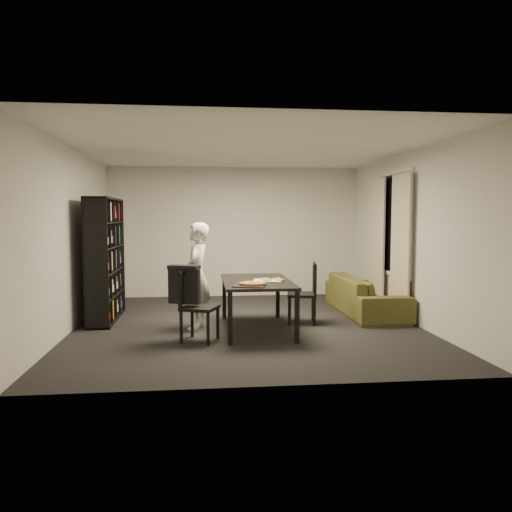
{
  "coord_description": "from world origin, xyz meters",
  "views": [
    {
      "loc": [
        -0.67,
        -7.34,
        1.61
      ],
      "look_at": [
        0.11,
        -0.26,
        1.05
      ],
      "focal_mm": 35.0,
      "sensor_mm": 36.0,
      "label": 1
    }
  ],
  "objects": [
    {
      "name": "pizza_slices",
      "position": [
        0.33,
        -0.38,
        0.73
      ],
      "size": [
        0.43,
        0.39,
        0.01
      ],
      "primitive_type": null,
      "rotation": [
        0.0,
        0.0,
        -0.24
      ],
      "color": "gold",
      "rests_on": "dining_table"
    },
    {
      "name": "curtain_left",
      "position": [
        2.4,
        0.08,
        1.15
      ],
      "size": [
        0.03,
        0.7,
        2.25
      ],
      "primitive_type": "cube",
      "color": "beige",
      "rests_on": "room"
    },
    {
      "name": "kitchen_towel",
      "position": [
        0.26,
        -0.43,
        0.72
      ],
      "size": [
        0.46,
        0.38,
        0.01
      ],
      "primitive_type": "cube",
      "rotation": [
        0.0,
        0.0,
        -0.22
      ],
      "color": "white",
      "rests_on": "dining_table"
    },
    {
      "name": "draped_jacket",
      "position": [
        -0.89,
        -0.84,
        0.76
      ],
      "size": [
        0.44,
        0.31,
        0.51
      ],
      "rotation": [
        0.0,
        0.0,
        1.2
      ],
      "color": "black",
      "rests_on": "chair_left"
    },
    {
      "name": "person",
      "position": [
        -0.74,
        -0.19,
        0.76
      ],
      "size": [
        0.48,
        0.62,
        1.53
      ],
      "primitive_type": "imported",
      "rotation": [
        0.0,
        0.0,
        -1.79
      ],
      "color": "silver",
      "rests_on": "room"
    },
    {
      "name": "baking_tray",
      "position": [
        -0.05,
        -0.95,
        0.72
      ],
      "size": [
        0.48,
        0.43,
        0.01
      ],
      "primitive_type": "cube",
      "rotation": [
        0.0,
        0.0,
        -0.3
      ],
      "color": "black",
      "rests_on": "dining_table"
    },
    {
      "name": "curtain_right",
      "position": [
        2.4,
        1.12,
        1.15
      ],
      "size": [
        0.03,
        0.7,
        2.25
      ],
      "primitive_type": "cube",
      "color": "beige",
      "rests_on": "room"
    },
    {
      "name": "window_frame",
      "position": [
        2.48,
        0.6,
        1.5
      ],
      "size": [
        0.03,
        1.52,
        1.72
      ],
      "primitive_type": "cube",
      "color": "white",
      "rests_on": "room"
    },
    {
      "name": "chair_right",
      "position": [
        0.92,
        -0.01,
        0.52
      ],
      "size": [
        0.49,
        0.49,
        0.92
      ],
      "rotation": [
        0.0,
        0.0,
        -1.74
      ],
      "color": "black",
      "rests_on": "room"
    },
    {
      "name": "sofa",
      "position": [
        2.04,
        0.61,
        0.31
      ],
      "size": [
        0.83,
        2.13,
        0.62
      ],
      "primitive_type": "imported",
      "rotation": [
        0.0,
        0.0,
        1.57
      ],
      "color": "#3B3C18",
      "rests_on": "room"
    },
    {
      "name": "bookshelf",
      "position": [
        -2.16,
        0.6,
        0.95
      ],
      "size": [
        0.35,
        1.5,
        1.9
      ],
      "primitive_type": "cube",
      "color": "black",
      "rests_on": "room"
    },
    {
      "name": "chair_left",
      "position": [
        -0.78,
        -0.89,
        0.52
      ],
      "size": [
        0.55,
        0.55,
        0.91
      ],
      "rotation": [
        0.0,
        0.0,
        1.2
      ],
      "color": "black",
      "rests_on": "room"
    },
    {
      "name": "window_pane",
      "position": [
        2.48,
        0.6,
        1.5
      ],
      "size": [
        0.02,
        1.4,
        1.6
      ],
      "primitive_type": "cube",
      "color": "black",
      "rests_on": "room"
    },
    {
      "name": "room",
      "position": [
        0.0,
        0.0,
        1.3
      ],
      "size": [
        5.01,
        5.51,
        2.61
      ],
      "color": "black",
      "rests_on": "ground"
    },
    {
      "name": "pepperoni_pizza",
      "position": [
        -0.0,
        -0.88,
        0.74
      ],
      "size": [
        0.35,
        0.35,
        0.03
      ],
      "rotation": [
        0.0,
        0.0,
        0.25
      ],
      "color": "brown",
      "rests_on": "dining_table"
    },
    {
      "name": "dining_table",
      "position": [
        0.11,
        -0.36,
        0.65
      ],
      "size": [
        0.95,
        1.71,
        0.71
      ],
      "color": "black",
      "rests_on": "room"
    }
  ]
}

